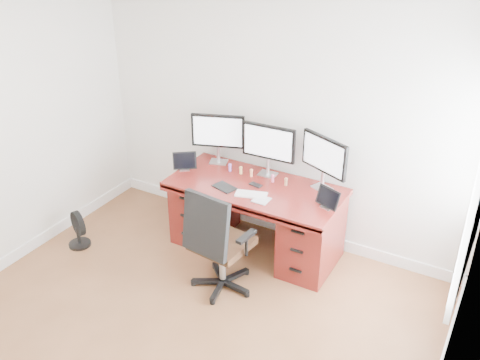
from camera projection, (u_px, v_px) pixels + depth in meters
The scene contains 19 objects.
back_wall at pixel (277, 113), 5.23m from camera, with size 4.00×0.10×2.70m, color white.
right_wall at pixel (448, 311), 2.71m from camera, with size 0.10×4.50×2.70m.
desk at pixel (256, 215), 5.35m from camera, with size 1.70×0.80×0.75m.
office_chair at pixel (219, 258), 4.81m from camera, with size 0.62×0.61×1.04m.
floor_fan at pixel (78, 230), 5.50m from camera, with size 0.27×0.23×0.39m.
monitor_left at pixel (218, 133), 5.47m from camera, with size 0.53×0.22×0.53m.
monitor_center at pixel (268, 144), 5.22m from camera, with size 0.55×0.15×0.53m.
monitor_right at pixel (324, 156), 4.97m from camera, with size 0.52×0.26×0.53m.
tablet_left at pixel (184, 162), 5.43m from camera, with size 0.23×0.20×0.19m.
tablet_right at pixel (327, 199), 4.76m from camera, with size 0.25×0.15×0.19m.
keyboard at pixel (251, 194), 5.00m from camera, with size 0.30×0.13×0.01m, color white.
trackpad at pixel (261, 200), 4.91m from camera, with size 0.14×0.14×0.01m, color silver.
drawing_tablet at pixel (225, 187), 5.13m from camera, with size 0.22×0.14×0.01m, color black.
phone at pixel (256, 185), 5.17m from camera, with size 0.13×0.06×0.01m, color black.
figurine_purple at pixel (230, 167), 5.42m from camera, with size 0.04×0.04×0.09m.
figurine_yellow at pixel (241, 170), 5.37m from camera, with size 0.04×0.04×0.09m.
figurine_orange at pixel (251, 172), 5.31m from camera, with size 0.04×0.04×0.09m.
figurine_pink at pixel (273, 178), 5.21m from camera, with size 0.04×0.04×0.09m.
figurine_brown at pixel (286, 181), 5.15m from camera, with size 0.04×0.04×0.09m.
Camera 1 is at (2.10, -2.23, 3.21)m, focal length 40.00 mm.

